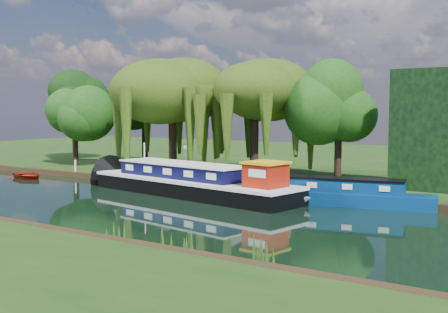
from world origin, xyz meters
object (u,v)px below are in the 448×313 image
Objects in this scene: red_dinghy at (28,178)px; narrowboat at (332,194)px; dutch_barge at (193,183)px; white_cruiser at (290,205)px.

narrowboat is at bearing -77.78° from red_dinghy.
white_cruiser is (7.31, 0.09, -0.87)m from dutch_barge.
dutch_barge is 6.78× the size of white_cruiser.
dutch_barge is 7.36m from white_cruiser.
narrowboat is 26.64m from red_dinghy.
white_cruiser is (24.66, 0.25, 0.00)m from red_dinghy.
dutch_barge is at bearing 82.45° from white_cruiser.
narrowboat reaches higher than white_cruiser.
narrowboat is (9.20, 1.92, -0.24)m from dutch_barge.
narrowboat is 4.92× the size of white_cruiser.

